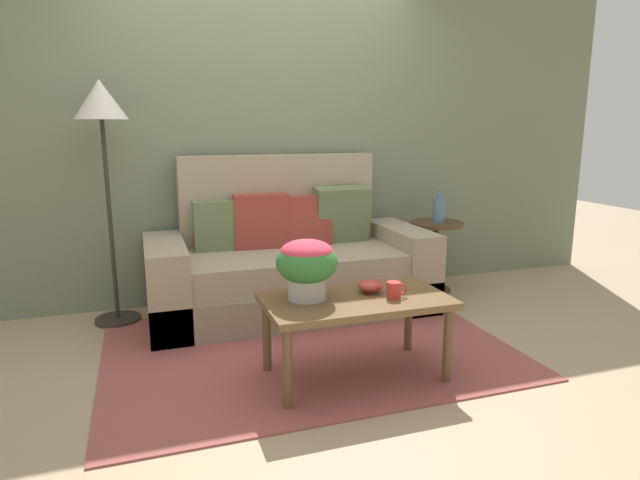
{
  "coord_description": "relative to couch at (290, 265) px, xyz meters",
  "views": [
    {
      "loc": [
        -0.95,
        -3.15,
        1.39
      ],
      "look_at": [
        0.12,
        0.03,
        0.67
      ],
      "focal_mm": 30.22,
      "sensor_mm": 36.0,
      "label": 1
    }
  ],
  "objects": [
    {
      "name": "coffee_mug",
      "position": [
        0.23,
        -1.3,
        0.16
      ],
      "size": [
        0.12,
        0.08,
        0.09
      ],
      "color": "red",
      "rests_on": "coffee_table"
    },
    {
      "name": "snack_bowl",
      "position": [
        0.15,
        -1.17,
        0.16
      ],
      "size": [
        0.15,
        0.15,
        0.07
      ],
      "color": "#B2382D",
      "rests_on": "coffee_table"
    },
    {
      "name": "floor_lamp",
      "position": [
        -1.25,
        0.14,
        1.05
      ],
      "size": [
        0.35,
        0.35,
        1.69
      ],
      "color": "#2D2823",
      "rests_on": "ground"
    },
    {
      "name": "wall_back",
      "position": [
        -0.1,
        0.48,
        1.06
      ],
      "size": [
        6.4,
        0.12,
        2.82
      ],
      "primitive_type": "cube",
      "color": "slate",
      "rests_on": "ground"
    },
    {
      "name": "table_vase",
      "position": [
        1.31,
        0.05,
        0.36
      ],
      "size": [
        0.11,
        0.11,
        0.26
      ],
      "color": "slate",
      "rests_on": "side_table"
    },
    {
      "name": "area_rug",
      "position": [
        -0.1,
        -0.78,
        -0.35
      ],
      "size": [
        2.48,
        1.76,
        0.01
      ],
      "primitive_type": "cube",
      "color": "#994C47",
      "rests_on": "ground"
    },
    {
      "name": "side_table",
      "position": [
        1.29,
        0.06,
        0.07
      ],
      "size": [
        0.45,
        0.45,
        0.6
      ],
      "color": "#4C331E",
      "rests_on": "ground"
    },
    {
      "name": "potted_plant",
      "position": [
        -0.22,
        -1.16,
        0.32
      ],
      "size": [
        0.33,
        0.33,
        0.33
      ],
      "color": "#B7B2A8",
      "rests_on": "coffee_table"
    },
    {
      "name": "couch",
      "position": [
        0.0,
        0.0,
        0.0
      ],
      "size": [
        2.08,
        0.9,
        1.17
      ],
      "color": "gray",
      "rests_on": "ground"
    },
    {
      "name": "coffee_table",
      "position": [
        0.04,
        -1.22,
        0.06
      ],
      "size": [
        1.01,
        0.56,
        0.47
      ],
      "color": "brown",
      "rests_on": "ground"
    },
    {
      "name": "ground_plane",
      "position": [
        -0.1,
        -0.68,
        -0.35
      ],
      "size": [
        14.0,
        14.0,
        0.0
      ],
      "primitive_type": "plane",
      "color": "tan"
    }
  ]
}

